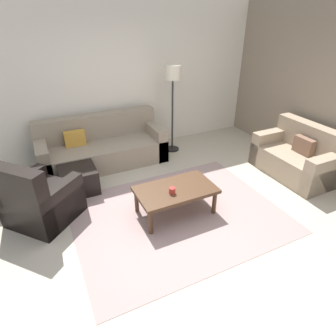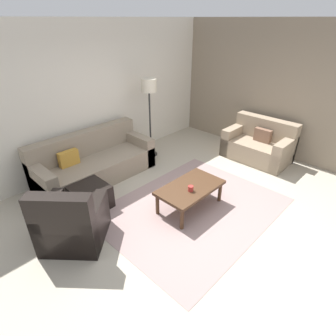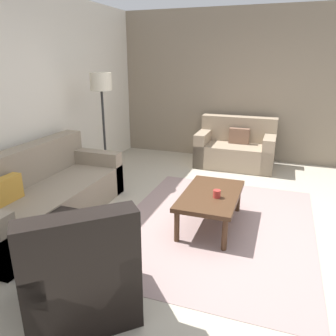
{
  "view_description": "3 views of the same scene",
  "coord_description": "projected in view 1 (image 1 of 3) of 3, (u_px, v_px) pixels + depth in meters",
  "views": [
    {
      "loc": [
        -1.52,
        -2.83,
        2.56
      ],
      "look_at": [
        -0.01,
        0.29,
        0.63
      ],
      "focal_mm": 30.1,
      "sensor_mm": 36.0,
      "label": 1
    },
    {
      "loc": [
        -2.88,
        -2.2,
        2.78
      ],
      "look_at": [
        -0.25,
        0.33,
        0.75
      ],
      "focal_mm": 28.91,
      "sensor_mm": 36.0,
      "label": 2
    },
    {
      "loc": [
        -3.51,
        -0.64,
        1.91
      ],
      "look_at": [
        -0.13,
        0.56,
        0.71
      ],
      "focal_mm": 35.1,
      "sensor_mm": 36.0,
      "label": 3
    }
  ],
  "objects": [
    {
      "name": "couch_loveseat",
      "position": [
        299.0,
        158.0,
        4.95
      ],
      "size": [
        0.83,
        1.38,
        0.88
      ],
      "color": "gray",
      "rests_on": "ground_plane"
    },
    {
      "name": "armchair_leather",
      "position": [
        38.0,
        203.0,
        3.78
      ],
      "size": [
        1.13,
        1.13,
        0.95
      ],
      "color": "black",
      "rests_on": "ground_plane"
    },
    {
      "name": "cup",
      "position": [
        172.0,
        191.0,
        3.78
      ],
      "size": [
        0.09,
        0.09,
        0.09
      ],
      "primitive_type": "cylinder",
      "color": "#B2332D",
      "rests_on": "coffee_table"
    },
    {
      "name": "ground_plane",
      "position": [
        177.0,
        215.0,
        4.05
      ],
      "size": [
        8.0,
        8.0,
        0.0
      ],
      "primitive_type": "plane",
      "color": "#B2A893"
    },
    {
      "name": "couch_main",
      "position": [
        102.0,
        147.0,
        5.34
      ],
      "size": [
        2.28,
        0.92,
        0.88
      ],
      "color": "gray",
      "rests_on": "ground_plane"
    },
    {
      "name": "coffee_table",
      "position": [
        175.0,
        192.0,
        3.93
      ],
      "size": [
        1.1,
        0.64,
        0.41
      ],
      "color": "#472D1C",
      "rests_on": "ground_plane"
    },
    {
      "name": "area_rug",
      "position": [
        177.0,
        214.0,
        4.05
      ],
      "size": [
        2.87,
        2.24,
        0.01
      ],
      "primitive_type": "cube",
      "color": "gray",
      "rests_on": "ground_plane"
    },
    {
      "name": "ottoman",
      "position": [
        79.0,
        180.0,
        4.5
      ],
      "size": [
        0.56,
        0.56,
        0.4
      ],
      "primitive_type": "cube",
      "color": "black",
      "rests_on": "ground_plane"
    },
    {
      "name": "lamp_standing",
      "position": [
        173.0,
        81.0,
        5.27
      ],
      "size": [
        0.32,
        0.32,
        1.71
      ],
      "color": "black",
      "rests_on": "ground_plane"
    },
    {
      "name": "rear_partition",
      "position": [
        116.0,
        80.0,
        5.41
      ],
      "size": [
        6.0,
        0.12,
        2.8
      ],
      "primitive_type": "cube",
      "color": "silver",
      "rests_on": "ground_plane"
    }
  ]
}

